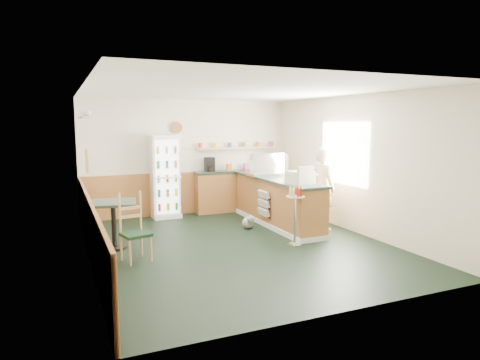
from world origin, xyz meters
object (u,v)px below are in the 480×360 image
drinks_fridge (165,177)px  display_case (267,165)px  shopkeeper (323,188)px  cafe_chair (134,225)px  cash_register (300,177)px  condiment_stand (295,207)px  cafe_table (114,216)px

drinks_fridge → display_case: (1.99, -1.21, 0.30)m
display_case → shopkeeper: size_ratio=0.50×
cafe_chair → shopkeeper: bearing=-6.6°
display_case → cafe_chair: size_ratio=0.78×
display_case → cafe_chair: 3.64m
display_case → cash_register: bearing=-90.0°
condiment_stand → cafe_chair: size_ratio=0.95×
display_case → cafe_chair: bearing=-152.5°
cafe_table → cafe_chair: cafe_chair is taller
cash_register → condiment_stand: (-0.43, -0.56, -0.44)m
drinks_fridge → cafe_chair: bearing=-112.4°
shopkeeper → cafe_chair: (-3.87, -0.51, -0.28)m
cash_register → cafe_chair: bearing=174.9°
drinks_fridge → condiment_stand: size_ratio=1.83×
drinks_fridge → cash_register: 3.27m
cash_register → cafe_chair: (-3.17, -0.27, -0.57)m
condiment_stand → cafe_table: 3.15m
cash_register → cafe_table: cash_register is taller
display_case → cafe_table: bearing=-165.2°
drinks_fridge → cafe_table: size_ratio=2.17×
display_case → cafe_table: display_case is taller
condiment_stand → cafe_chair: cafe_chair is taller
condiment_stand → cafe_table: (-2.97, 1.05, -0.11)m
display_case → cafe_table: size_ratio=0.96×
display_case → drinks_fridge: bearing=148.8°
cafe_table → cafe_chair: (0.23, -0.75, -0.02)m
shopkeeper → cafe_chair: 3.91m
drinks_fridge → cafe_table: bearing=-123.7°
condiment_stand → drinks_fridge: bearing=116.5°
cafe_table → cafe_chair: size_ratio=0.80×
display_case → shopkeeper: 1.40m
drinks_fridge → display_case: bearing=-31.2°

